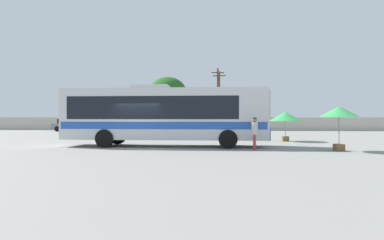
{
  "coord_description": "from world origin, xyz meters",
  "views": [
    {
      "loc": [
        4.66,
        -19.4,
        1.73
      ],
      "look_at": [
        2.73,
        3.62,
        1.54
      ],
      "focal_mm": 32.07,
      "sensor_mm": 36.0,
      "label": 1
    }
  ],
  "objects_px": {
    "parked_car_second_white": "(122,125)",
    "parked_car_third_red": "(164,125)",
    "vendor_umbrella_near_gate_green": "(285,117)",
    "roadside_tree_midleft": "(168,93)",
    "parked_car_leftmost_grey": "(70,125)",
    "parked_car_rightmost_black": "(224,125)",
    "utility_pole_near": "(219,99)",
    "roadside_tree_midright": "(222,104)",
    "vendor_umbrella_secondary_green": "(339,113)",
    "utility_pole_far": "(218,98)",
    "coach_bus_silver_blue": "(163,114)",
    "roadside_tree_left": "(92,102)",
    "attendant_by_bus_door": "(255,131)"
  },
  "relations": [
    {
      "from": "parked_car_leftmost_grey",
      "to": "parked_car_rightmost_black",
      "type": "distance_m",
      "value": 19.0
    },
    {
      "from": "vendor_umbrella_near_gate_green",
      "to": "roadside_tree_midleft",
      "type": "xyz_separation_m",
      "value": [
        -12.1,
        22.71,
        3.39
      ]
    },
    {
      "from": "vendor_umbrella_near_gate_green",
      "to": "parked_car_third_red",
      "type": "distance_m",
      "value": 19.53
    },
    {
      "from": "roadside_tree_midright",
      "to": "vendor_umbrella_near_gate_green",
      "type": "bearing_deg",
      "value": -79.59
    },
    {
      "from": "parked_car_leftmost_grey",
      "to": "coach_bus_silver_blue",
      "type": "bearing_deg",
      "value": -53.99
    },
    {
      "from": "coach_bus_silver_blue",
      "to": "roadside_tree_left",
      "type": "bearing_deg",
      "value": 118.25
    },
    {
      "from": "vendor_umbrella_secondary_green",
      "to": "roadside_tree_midright",
      "type": "distance_m",
      "value": 31.83
    },
    {
      "from": "parked_car_third_red",
      "to": "vendor_umbrella_near_gate_green",
      "type": "bearing_deg",
      "value": -54.19
    },
    {
      "from": "attendant_by_bus_door",
      "to": "parked_car_third_red",
      "type": "xyz_separation_m",
      "value": [
        -8.55,
        22.71,
        -0.22
      ]
    },
    {
      "from": "vendor_umbrella_secondary_green",
      "to": "parked_car_second_white",
      "type": "xyz_separation_m",
      "value": [
        -18.03,
        22.94,
        -1.15
      ]
    },
    {
      "from": "attendant_by_bus_door",
      "to": "roadside_tree_midleft",
      "type": "height_order",
      "value": "roadside_tree_midleft"
    },
    {
      "from": "vendor_umbrella_secondary_green",
      "to": "parked_car_rightmost_black",
      "type": "xyz_separation_m",
      "value": [
        -5.61,
        22.12,
        -1.17
      ]
    },
    {
      "from": "vendor_umbrella_secondary_green",
      "to": "parked_car_rightmost_black",
      "type": "bearing_deg",
      "value": 104.22
    },
    {
      "from": "parked_car_second_white",
      "to": "parked_car_rightmost_black",
      "type": "xyz_separation_m",
      "value": [
        12.42,
        -0.83,
        -0.02
      ]
    },
    {
      "from": "vendor_umbrella_secondary_green",
      "to": "parked_car_leftmost_grey",
      "type": "height_order",
      "value": "vendor_umbrella_secondary_green"
    },
    {
      "from": "parked_car_second_white",
      "to": "roadside_tree_midleft",
      "type": "bearing_deg",
      "value": 56.36
    },
    {
      "from": "utility_pole_far",
      "to": "roadside_tree_midright",
      "type": "bearing_deg",
      "value": 52.8
    },
    {
      "from": "attendant_by_bus_door",
      "to": "vendor_umbrella_secondary_green",
      "type": "distance_m",
      "value": 4.37
    },
    {
      "from": "vendor_umbrella_secondary_green",
      "to": "utility_pole_far",
      "type": "xyz_separation_m",
      "value": [
        -6.45,
        30.44,
        2.54
      ]
    },
    {
      "from": "coach_bus_silver_blue",
      "to": "parked_car_second_white",
      "type": "relative_size",
      "value": 2.79
    },
    {
      "from": "attendant_by_bus_door",
      "to": "roadside_tree_left",
      "type": "distance_m",
      "value": 37.17
    },
    {
      "from": "vendor_umbrella_secondary_green",
      "to": "utility_pole_far",
      "type": "relative_size",
      "value": 0.27
    },
    {
      "from": "parked_car_rightmost_black",
      "to": "utility_pole_near",
      "type": "distance_m",
      "value": 8.26
    },
    {
      "from": "parked_car_third_red",
      "to": "vendor_umbrella_secondary_green",
      "type": "bearing_deg",
      "value": -60.75
    },
    {
      "from": "parked_car_leftmost_grey",
      "to": "parked_car_rightmost_black",
      "type": "bearing_deg",
      "value": -2.38
    },
    {
      "from": "attendant_by_bus_door",
      "to": "roadside_tree_midleft",
      "type": "distance_m",
      "value": 31.29
    },
    {
      "from": "parked_car_third_red",
      "to": "utility_pole_near",
      "type": "bearing_deg",
      "value": 45.69
    },
    {
      "from": "coach_bus_silver_blue",
      "to": "utility_pole_far",
      "type": "distance_m",
      "value": 28.63
    },
    {
      "from": "parked_car_second_white",
      "to": "utility_pole_near",
      "type": "bearing_deg",
      "value": 29.43
    },
    {
      "from": "parked_car_second_white",
      "to": "utility_pole_far",
      "type": "relative_size",
      "value": 0.5
    },
    {
      "from": "parked_car_leftmost_grey",
      "to": "roadside_tree_left",
      "type": "bearing_deg",
      "value": 92.47
    },
    {
      "from": "parked_car_leftmost_grey",
      "to": "utility_pole_near",
      "type": "xyz_separation_m",
      "value": [
        18.36,
        6.69,
        3.43
      ]
    },
    {
      "from": "coach_bus_silver_blue",
      "to": "parked_car_rightmost_black",
      "type": "distance_m",
      "value": 20.43
    },
    {
      "from": "parked_car_second_white",
      "to": "parked_car_third_red",
      "type": "xyz_separation_m",
      "value": [
        5.22,
        -0.08,
        -0.05
      ]
    },
    {
      "from": "utility_pole_near",
      "to": "utility_pole_far",
      "type": "xyz_separation_m",
      "value": [
        -0.22,
        0.84,
        0.28
      ]
    },
    {
      "from": "roadside_tree_left",
      "to": "parked_car_second_white",
      "type": "bearing_deg",
      "value": -49.01
    },
    {
      "from": "parked_car_third_red",
      "to": "roadside_tree_midright",
      "type": "xyz_separation_m",
      "value": [
        6.96,
        8.38,
        2.86
      ]
    },
    {
      "from": "vendor_umbrella_near_gate_green",
      "to": "vendor_umbrella_secondary_green",
      "type": "height_order",
      "value": "vendor_umbrella_secondary_green"
    },
    {
      "from": "parked_car_rightmost_black",
      "to": "roadside_tree_midright",
      "type": "relative_size",
      "value": 0.82
    },
    {
      "from": "attendant_by_bus_door",
      "to": "utility_pole_far",
      "type": "distance_m",
      "value": 30.57
    },
    {
      "from": "coach_bus_silver_blue",
      "to": "parked_car_second_white",
      "type": "distance_m",
      "value": 22.58
    },
    {
      "from": "roadside_tree_midleft",
      "to": "roadside_tree_left",
      "type": "bearing_deg",
      "value": 174.3
    },
    {
      "from": "roadside_tree_midleft",
      "to": "coach_bus_silver_blue",
      "type": "bearing_deg",
      "value": -81.7
    },
    {
      "from": "utility_pole_far",
      "to": "roadside_tree_midright",
      "type": "distance_m",
      "value": 1.34
    },
    {
      "from": "roadside_tree_left",
      "to": "roadside_tree_midleft",
      "type": "distance_m",
      "value": 11.55
    },
    {
      "from": "utility_pole_far",
      "to": "roadside_tree_left",
      "type": "relative_size",
      "value": 1.46
    },
    {
      "from": "utility_pole_near",
      "to": "roadside_tree_left",
      "type": "relative_size",
      "value": 1.36
    },
    {
      "from": "vendor_umbrella_secondary_green",
      "to": "parked_car_rightmost_black",
      "type": "height_order",
      "value": "vendor_umbrella_secondary_green"
    },
    {
      "from": "vendor_umbrella_secondary_green",
      "to": "roadside_tree_midleft",
      "type": "relative_size",
      "value": 0.31
    },
    {
      "from": "parked_car_rightmost_black",
      "to": "roadside_tree_midright",
      "type": "xyz_separation_m",
      "value": [
        -0.23,
        9.13,
        2.84
      ]
    }
  ]
}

